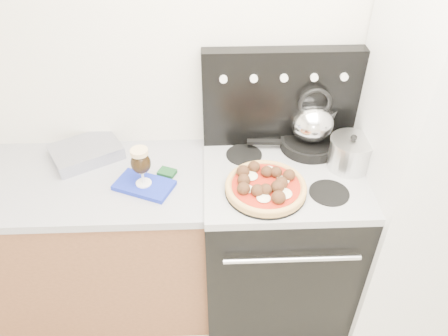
{
  "coord_description": "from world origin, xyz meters",
  "views": [
    {
      "loc": [
        -0.27,
        -0.42,
        2.22
      ],
      "look_at": [
        -0.21,
        1.05,
        1.06
      ],
      "focal_mm": 35.0,
      "sensor_mm": 36.0,
      "label": 1
    }
  ],
  "objects_px": {
    "fridge": "(434,168)",
    "stock_pot": "(350,154)",
    "base_cabinet": "(73,246)",
    "skillet": "(309,143)",
    "stove_body": "(277,242)",
    "pizza": "(266,185)",
    "pizza_pan": "(265,191)",
    "tea_kettle": "(313,119)",
    "beer_glass": "(141,167)",
    "oven_mitt": "(144,185)"
  },
  "relations": [
    {
      "from": "fridge",
      "to": "stock_pot",
      "type": "bearing_deg",
      "value": 170.44
    },
    {
      "from": "base_cabinet",
      "to": "skillet",
      "type": "relative_size",
      "value": 5.0
    },
    {
      "from": "skillet",
      "to": "stove_body",
      "type": "bearing_deg",
      "value": -127.35
    },
    {
      "from": "pizza",
      "to": "pizza_pan",
      "type": "bearing_deg",
      "value": 0.0
    },
    {
      "from": "base_cabinet",
      "to": "tea_kettle",
      "type": "relative_size",
      "value": 6.1
    },
    {
      "from": "tea_kettle",
      "to": "beer_glass",
      "type": "bearing_deg",
      "value": -148.81
    },
    {
      "from": "base_cabinet",
      "to": "stock_pot",
      "type": "distance_m",
      "value": 1.53
    },
    {
      "from": "fridge",
      "to": "stock_pot",
      "type": "height_order",
      "value": "fridge"
    },
    {
      "from": "fridge",
      "to": "tea_kettle",
      "type": "height_order",
      "value": "fridge"
    },
    {
      "from": "beer_glass",
      "to": "skillet",
      "type": "relative_size",
      "value": 0.68
    },
    {
      "from": "fridge",
      "to": "oven_mitt",
      "type": "xyz_separation_m",
      "value": [
        -1.36,
        -0.03,
        -0.04
      ]
    },
    {
      "from": "beer_glass",
      "to": "tea_kettle",
      "type": "height_order",
      "value": "tea_kettle"
    },
    {
      "from": "oven_mitt",
      "to": "tea_kettle",
      "type": "bearing_deg",
      "value": 17.42
    },
    {
      "from": "oven_mitt",
      "to": "stock_pot",
      "type": "relative_size",
      "value": 1.32
    },
    {
      "from": "fridge",
      "to": "oven_mitt",
      "type": "bearing_deg",
      "value": -178.83
    },
    {
      "from": "oven_mitt",
      "to": "tea_kettle",
      "type": "relative_size",
      "value": 1.11
    },
    {
      "from": "skillet",
      "to": "stock_pot",
      "type": "xyz_separation_m",
      "value": [
        0.16,
        -0.16,
        0.05
      ]
    },
    {
      "from": "pizza",
      "to": "skillet",
      "type": "relative_size",
      "value": 1.25
    },
    {
      "from": "beer_glass",
      "to": "pizza",
      "type": "height_order",
      "value": "beer_glass"
    },
    {
      "from": "fridge",
      "to": "tea_kettle",
      "type": "relative_size",
      "value": 7.99
    },
    {
      "from": "base_cabinet",
      "to": "fridge",
      "type": "height_order",
      "value": "fridge"
    },
    {
      "from": "base_cabinet",
      "to": "pizza_pan",
      "type": "relative_size",
      "value": 3.96
    },
    {
      "from": "base_cabinet",
      "to": "stock_pot",
      "type": "relative_size",
      "value": 7.26
    },
    {
      "from": "stock_pot",
      "to": "pizza_pan",
      "type": "bearing_deg",
      "value": -157.99
    },
    {
      "from": "base_cabinet",
      "to": "stove_body",
      "type": "height_order",
      "value": "stove_body"
    },
    {
      "from": "base_cabinet",
      "to": "stove_body",
      "type": "xyz_separation_m",
      "value": [
        1.1,
        -0.02,
        0.01
      ]
    },
    {
      "from": "base_cabinet",
      "to": "skillet",
      "type": "bearing_deg",
      "value": 7.99
    },
    {
      "from": "pizza",
      "to": "tea_kettle",
      "type": "bearing_deg",
      "value": 51.95
    },
    {
      "from": "oven_mitt",
      "to": "stove_body",
      "type": "bearing_deg",
      "value": 4.59
    },
    {
      "from": "oven_mitt",
      "to": "beer_glass",
      "type": "relative_size",
      "value": 1.34
    },
    {
      "from": "pizza_pan",
      "to": "stock_pot",
      "type": "relative_size",
      "value": 1.83
    },
    {
      "from": "fridge",
      "to": "stock_pot",
      "type": "xyz_separation_m",
      "value": [
        -0.39,
        0.07,
        0.04
      ]
    },
    {
      "from": "fridge",
      "to": "pizza",
      "type": "distance_m",
      "value": 0.81
    },
    {
      "from": "oven_mitt",
      "to": "beer_glass",
      "type": "height_order",
      "value": "beer_glass"
    },
    {
      "from": "fridge",
      "to": "oven_mitt",
      "type": "distance_m",
      "value": 1.36
    },
    {
      "from": "fridge",
      "to": "pizza_pan",
      "type": "bearing_deg",
      "value": -172.68
    },
    {
      "from": "base_cabinet",
      "to": "beer_glass",
      "type": "xyz_separation_m",
      "value": [
        0.45,
        -0.08,
        0.59
      ]
    },
    {
      "from": "pizza_pan",
      "to": "oven_mitt",
      "type": "bearing_deg",
      "value": 172.21
    },
    {
      "from": "tea_kettle",
      "to": "pizza",
      "type": "bearing_deg",
      "value": -114.28
    },
    {
      "from": "oven_mitt",
      "to": "skillet",
      "type": "bearing_deg",
      "value": 17.42
    },
    {
      "from": "stock_pot",
      "to": "skillet",
      "type": "bearing_deg",
      "value": 134.51
    },
    {
      "from": "oven_mitt",
      "to": "pizza",
      "type": "xyz_separation_m",
      "value": [
        0.55,
        -0.08,
        0.05
      ]
    },
    {
      "from": "stove_body",
      "to": "stock_pot",
      "type": "distance_m",
      "value": 0.64
    },
    {
      "from": "base_cabinet",
      "to": "stock_pot",
      "type": "xyz_separation_m",
      "value": [
        1.42,
        0.02,
        0.56
      ]
    },
    {
      "from": "pizza",
      "to": "skillet",
      "type": "xyz_separation_m",
      "value": [
        0.26,
        0.33,
        -0.01
      ]
    },
    {
      "from": "pizza_pan",
      "to": "beer_glass",
      "type": "bearing_deg",
      "value": 172.21
    },
    {
      "from": "tea_kettle",
      "to": "stock_pot",
      "type": "bearing_deg",
      "value": -31.72
    },
    {
      "from": "base_cabinet",
      "to": "skillet",
      "type": "distance_m",
      "value": 1.37
    },
    {
      "from": "pizza",
      "to": "tea_kettle",
      "type": "height_order",
      "value": "tea_kettle"
    },
    {
      "from": "pizza",
      "to": "beer_glass",
      "type": "bearing_deg",
      "value": 172.21
    }
  ]
}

